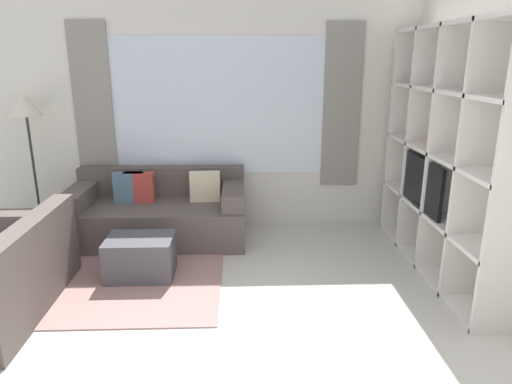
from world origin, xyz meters
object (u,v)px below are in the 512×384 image
(couch_main, at_px, (159,213))
(shelving_unit, at_px, (449,156))
(floor_lamp, at_px, (26,113))
(ottoman, at_px, (141,257))

(couch_main, bearing_deg, shelving_unit, -17.03)
(shelving_unit, distance_m, floor_lamp, 4.43)
(couch_main, relative_size, floor_lamp, 1.18)
(couch_main, height_order, ottoman, couch_main)
(couch_main, xyz_separation_m, floor_lamp, (-1.42, 0.20, 1.12))
(shelving_unit, distance_m, ottoman, 3.03)
(shelving_unit, height_order, floor_lamp, shelving_unit)
(shelving_unit, xyz_separation_m, floor_lamp, (-4.28, 1.07, 0.29))
(shelving_unit, relative_size, ottoman, 3.72)
(couch_main, relative_size, ottoman, 3.14)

